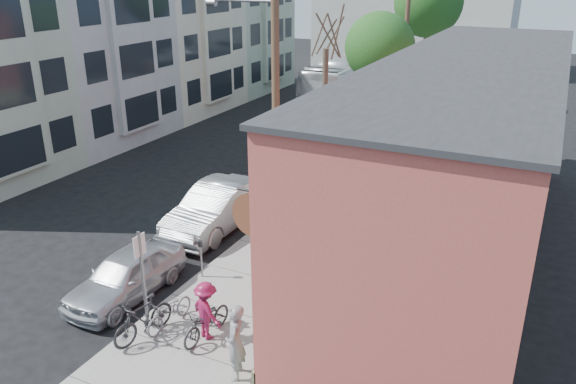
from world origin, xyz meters
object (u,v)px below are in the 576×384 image
at_px(car_1, 217,207).
at_px(cyclist, 206,311).
at_px(tree_leafy_mid, 380,48).
at_px(car_4, 367,113).
at_px(car_2, 284,166).
at_px(car_3, 335,133).
at_px(patio_chair_a, 271,338).
at_px(parking_meter_far, 332,154).
at_px(car_0, 126,275).
at_px(tree_bare, 324,122).
at_px(utility_pole_near, 274,84).
at_px(patron_green, 296,263).
at_px(patio_chair_b, 279,341).
at_px(patron_grey, 235,342).
at_px(parked_bike_a, 143,319).
at_px(bus, 348,80).
at_px(parking_meter_near, 201,253).
at_px(tree_leafy_far, 429,3).
at_px(sign_post, 142,270).
at_px(parked_bike_b, 170,311).

bearing_deg(car_1, cyclist, -59.50).
xyz_separation_m(tree_leafy_mid, car_4, (-2.00, 4.73, -4.71)).
distance_m(car_2, car_3, 5.98).
bearing_deg(patio_chair_a, parking_meter_far, 90.04).
bearing_deg(car_0, car_3, 91.26).
height_order(parking_meter_far, tree_leafy_mid, tree_leafy_mid).
bearing_deg(car_4, patio_chair_a, -83.32).
bearing_deg(tree_bare, car_2, 165.54).
distance_m(utility_pole_near, patron_green, 6.72).
height_order(patio_chair_b, car_1, car_1).
xyz_separation_m(tree_bare, car_4, (-2.00, 12.07, -2.50)).
bearing_deg(car_2, patio_chair_a, -59.58).
bearing_deg(car_2, patron_grey, -62.91).
bearing_deg(parked_bike_a, cyclist, 38.55).
height_order(utility_pole_near, patron_grey, utility_pole_near).
bearing_deg(patio_chair_a, bus, 91.06).
height_order(parking_meter_near, car_4, parking_meter_near).
bearing_deg(bus, car_4, -58.54).
relative_size(parking_meter_near, tree_leafy_mid, 0.18).
height_order(tree_bare, car_0, tree_bare).
distance_m(tree_leafy_far, cyclist, 29.54).
relative_size(parking_meter_far, tree_leafy_far, 0.14).
distance_m(tree_leafy_mid, car_3, 5.03).
bearing_deg(car_2, tree_leafy_mid, 77.88).
height_order(tree_leafy_mid, patio_chair_a, tree_leafy_mid).
distance_m(tree_bare, car_4, 12.49).
height_order(sign_post, patio_chair_b, sign_post).
xyz_separation_m(patio_chair_a, cyclist, (-1.81, -0.14, 0.37)).
relative_size(parked_bike_a, car_0, 0.45).
height_order(tree_bare, parked_bike_b, tree_bare).
bearing_deg(bus, cyclist, -77.39).
bearing_deg(utility_pole_near, sign_post, -90.30).
relative_size(patron_grey, car_3, 0.32).
bearing_deg(cyclist, tree_leafy_mid, -64.39).
bearing_deg(parked_bike_b, bus, 104.72).
bearing_deg(cyclist, patio_chair_b, -155.32).
xyz_separation_m(car_2, bus, (-2.94, 16.54, 0.97)).
relative_size(parking_meter_near, patio_chair_a, 1.41).
relative_size(car_1, car_3, 0.87).
bearing_deg(patron_grey, car_2, 176.95).
relative_size(car_4, bus, 0.34).
bearing_deg(parked_bike_a, utility_pole_near, 104.01).
xyz_separation_m(patron_grey, parked_bike_b, (-2.65, 0.97, -0.51)).
bearing_deg(patio_chair_a, patron_green, 87.75).
xyz_separation_m(sign_post, patio_chair_b, (3.82, 0.36, -1.24)).
bearing_deg(cyclist, car_3, -57.81).
distance_m(parking_meter_near, tree_bare, 8.83).
bearing_deg(tree_leafy_mid, patron_grey, -81.79).
distance_m(tree_leafy_far, patron_grey, 30.58).
bearing_deg(cyclist, patron_green, -89.33).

